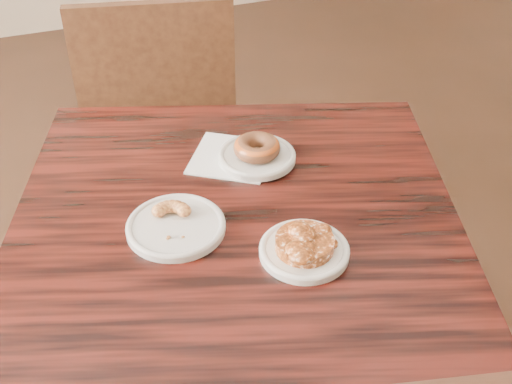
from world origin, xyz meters
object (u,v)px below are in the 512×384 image
object	(u,v)px
cafe_table	(239,350)
cruller_fragment	(175,219)
chair_far	(162,121)
apple_fritter	(305,241)
glazed_donut	(257,147)

from	to	relation	value
cafe_table	cruller_fragment	size ratio (longest dim) A/B	9.13
chair_far	apple_fritter	size ratio (longest dim) A/B	6.70
glazed_donut	apple_fritter	size ratio (longest dim) A/B	0.69
cafe_table	apple_fritter	xyz separation A→B (m)	(0.07, -0.13, 0.40)
apple_fritter	cruller_fragment	xyz separation A→B (m)	(-0.18, 0.13, -0.00)
glazed_donut	apple_fritter	bearing A→B (deg)	-94.38
cafe_table	apple_fritter	bearing A→B (deg)	-42.26
cruller_fragment	apple_fritter	bearing A→B (deg)	-36.07
apple_fritter	chair_far	bearing A→B (deg)	91.51
cafe_table	apple_fritter	size ratio (longest dim) A/B	5.96
apple_fritter	cafe_table	bearing A→B (deg)	119.29
cafe_table	cruller_fragment	world-z (taller)	cruller_fragment
cafe_table	chair_far	size ratio (longest dim) A/B	0.89
glazed_donut	cafe_table	bearing A→B (deg)	-122.67
chair_far	glazed_donut	bearing A→B (deg)	105.86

